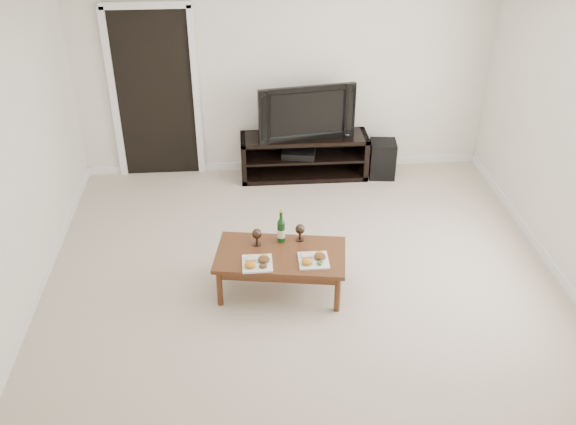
{
  "coord_description": "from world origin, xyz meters",
  "views": [
    {
      "loc": [
        -0.52,
        -4.64,
        3.8
      ],
      "look_at": [
        -0.13,
        0.46,
        0.7
      ],
      "focal_mm": 40.0,
      "sensor_mm": 36.0,
      "label": 1
    }
  ],
  "objects_px": {
    "media_console": "(304,156)",
    "coffee_table": "(281,272)",
    "subwoofer": "(382,159)",
    "television": "(305,110)"
  },
  "relations": [
    {
      "from": "television",
      "to": "subwoofer",
      "type": "height_order",
      "value": "television"
    },
    {
      "from": "coffee_table",
      "to": "media_console",
      "type": "bearing_deg",
      "value": 79.04
    },
    {
      "from": "television",
      "to": "subwoofer",
      "type": "distance_m",
      "value": 1.18
    },
    {
      "from": "subwoofer",
      "to": "coffee_table",
      "type": "height_order",
      "value": "subwoofer"
    },
    {
      "from": "media_console",
      "to": "coffee_table",
      "type": "height_order",
      "value": "media_console"
    },
    {
      "from": "subwoofer",
      "to": "coffee_table",
      "type": "relative_size",
      "value": 0.39
    },
    {
      "from": "television",
      "to": "subwoofer",
      "type": "bearing_deg",
      "value": -12.93
    },
    {
      "from": "media_console",
      "to": "coffee_table",
      "type": "bearing_deg",
      "value": -100.96
    },
    {
      "from": "media_console",
      "to": "subwoofer",
      "type": "bearing_deg",
      "value": -4.15
    },
    {
      "from": "media_console",
      "to": "coffee_table",
      "type": "distance_m",
      "value": 2.33
    }
  ]
}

